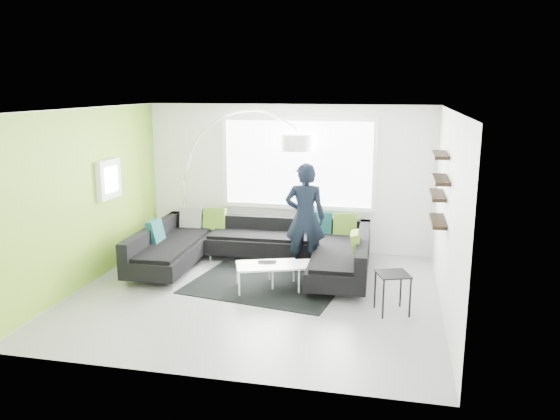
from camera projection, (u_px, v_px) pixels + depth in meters
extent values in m
plane|color=gray|center=(256.00, 294.00, 8.38)|extent=(5.50, 5.50, 0.00)
cube|color=white|center=(288.00, 178.00, 10.45)|extent=(5.50, 0.04, 2.80)
cube|color=white|center=(194.00, 255.00, 5.68)|extent=(5.50, 0.04, 2.80)
cube|color=white|center=(87.00, 198.00, 8.63)|extent=(0.04, 5.00, 2.80)
cube|color=white|center=(448.00, 214.00, 7.50)|extent=(0.04, 5.00, 2.80)
cube|color=white|center=(254.00, 109.00, 7.76)|extent=(5.50, 5.00, 0.04)
cube|color=#7FB72D|center=(87.00, 198.00, 8.63)|extent=(0.01, 5.00, 2.80)
cube|color=white|center=(298.00, 163.00, 10.31)|extent=(2.96, 0.06, 1.68)
cube|color=white|center=(109.00, 179.00, 9.14)|extent=(0.12, 0.66, 0.66)
cube|color=black|center=(439.00, 188.00, 7.84)|extent=(0.20, 1.24, 0.95)
cube|color=black|center=(254.00, 260.00, 9.40)|extent=(3.95, 2.51, 0.41)
cube|color=black|center=(254.00, 240.00, 9.32)|extent=(3.95, 2.51, 0.31)
cube|color=#4C7219|center=(254.00, 236.00, 9.31)|extent=(3.47, 0.31, 0.43)
cube|color=black|center=(265.00, 285.00, 8.77)|extent=(2.61, 2.08, 0.01)
cube|color=white|center=(281.00, 274.00, 8.66)|extent=(1.41, 1.10, 0.41)
cube|color=black|center=(392.00, 293.00, 7.64)|extent=(0.54, 0.54, 0.58)
imported|color=black|center=(305.00, 218.00, 9.27)|extent=(0.77, 0.58, 1.88)
imported|color=black|center=(267.00, 263.00, 8.56)|extent=(0.37, 0.31, 0.02)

